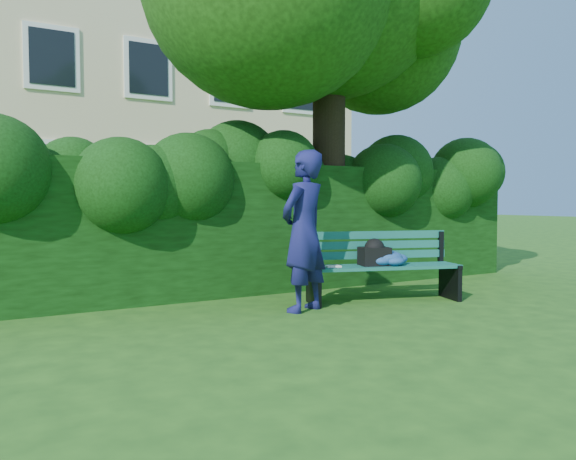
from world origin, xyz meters
TOP-DOWN VIEW (x-y plane):
  - ground at (0.00, 0.00)m, footprint 80.00×80.00m
  - apartment_building at (-0.00, 13.99)m, footprint 16.00×8.08m
  - hedge at (0.00, 2.20)m, footprint 10.00×1.00m
  - park_bench at (1.36, 0.53)m, footprint 2.04×1.11m
  - man_reading at (0.15, 0.50)m, footprint 0.80×0.68m

SIDE VIEW (x-z plane):
  - ground at x=0.00m, z-range 0.00..0.00m
  - park_bench at x=1.36m, z-range 0.05..0.94m
  - hedge at x=0.00m, z-range 0.00..1.80m
  - man_reading at x=0.15m, z-range 0.00..1.88m
  - apartment_building at x=0.00m, z-range 0.00..12.00m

